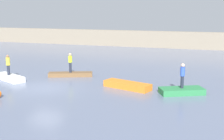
{
  "coord_description": "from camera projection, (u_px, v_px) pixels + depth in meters",
  "views": [
    {
      "loc": [
        11.84,
        -19.06,
        5.71
      ],
      "look_at": [
        4.01,
        3.78,
        0.92
      ],
      "focal_mm": 48.3,
      "sensor_mm": 36.0,
      "label": 1
    }
  ],
  "objects": [
    {
      "name": "embankment_wall",
      "position": [
        137.0,
        39.0,
        47.97
      ],
      "size": [
        80.0,
        1.2,
        2.55
      ],
      "primitive_type": "cube",
      "color": "gray",
      "rests_on": "ground_plane"
    },
    {
      "name": "rowboat_brown",
      "position": [
        71.0,
        74.0,
        26.49
      ],
      "size": [
        3.88,
        2.27,
        0.36
      ],
      "primitive_type": "cube",
      "rotation": [
        0.0,
        0.0,
        0.39
      ],
      "color": "brown",
      "rests_on": "ground_plane"
    },
    {
      "name": "rowboat_green",
      "position": [
        182.0,
        91.0,
        20.93
      ],
      "size": [
        3.27,
        2.52,
        0.42
      ],
      "primitive_type": "cube",
      "rotation": [
        0.0,
        0.0,
        0.47
      ],
      "color": "#2D7F47",
      "rests_on": "ground_plane"
    },
    {
      "name": "person_yellow_shirt",
      "position": [
        8.0,
        64.0,
        24.87
      ],
      "size": [
        0.32,
        0.32,
        1.69
      ],
      "color": "#232838",
      "rests_on": "rowboat_white"
    },
    {
      "name": "rowboat_orange",
      "position": [
        127.0,
        85.0,
        22.4
      ],
      "size": [
        3.81,
        2.14,
        0.47
      ],
      "primitive_type": "cube",
      "rotation": [
        0.0,
        0.0,
        -0.3
      ],
      "color": "orange",
      "rests_on": "ground_plane"
    },
    {
      "name": "person_blue_shirt",
      "position": [
        182.0,
        74.0,
        20.7
      ],
      "size": [
        0.32,
        0.32,
        1.73
      ],
      "color": "#232838",
      "rests_on": "rowboat_green"
    },
    {
      "name": "person_hiviz_shirt",
      "position": [
        70.0,
        62.0,
        26.27
      ],
      "size": [
        0.32,
        0.32,
        1.71
      ],
      "color": "#232838",
      "rests_on": "rowboat_brown"
    },
    {
      "name": "rowboat_white",
      "position": [
        9.0,
        77.0,
        25.1
      ],
      "size": [
        3.55,
        2.39,
        0.43
      ],
      "primitive_type": "cube",
      "rotation": [
        0.0,
        0.0,
        -0.43
      ],
      "color": "white",
      "rests_on": "ground_plane"
    },
    {
      "name": "ground_plane",
      "position": [
        45.0,
        88.0,
        22.56
      ],
      "size": [
        120.0,
        120.0,
        0.0
      ],
      "primitive_type": "plane",
      "color": "slate"
    }
  ]
}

